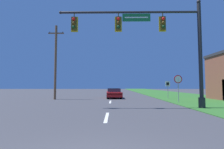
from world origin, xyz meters
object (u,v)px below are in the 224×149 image
object	(u,v)px
car_ahead	(114,93)
utility_pole_near	(56,61)
signal_mast	(160,40)
stop_sign	(178,82)
route_sign_post	(168,86)

from	to	relation	value
car_ahead	utility_pole_near	bearing A→B (deg)	-160.61
signal_mast	utility_pole_near	world-z (taller)	utility_pole_near
stop_sign	car_ahead	bearing A→B (deg)	136.54
signal_mast	utility_pole_near	xyz separation A→B (m)	(-9.94, 7.63, -0.38)
signal_mast	route_sign_post	world-z (taller)	signal_mast
stop_sign	signal_mast	bearing A→B (deg)	-122.93
signal_mast	utility_pole_near	distance (m)	12.54
stop_sign	route_sign_post	distance (m)	4.25
car_ahead	stop_sign	distance (m)	8.40
stop_sign	route_sign_post	xyz separation A→B (m)	(0.32, 4.23, -0.34)
signal_mast	stop_sign	xyz separation A→B (m)	(2.76, 4.27, -2.93)
signal_mast	utility_pole_near	bearing A→B (deg)	142.51
stop_sign	utility_pole_near	world-z (taller)	utility_pole_near
route_sign_post	stop_sign	bearing A→B (deg)	-94.34
stop_sign	utility_pole_near	distance (m)	13.39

